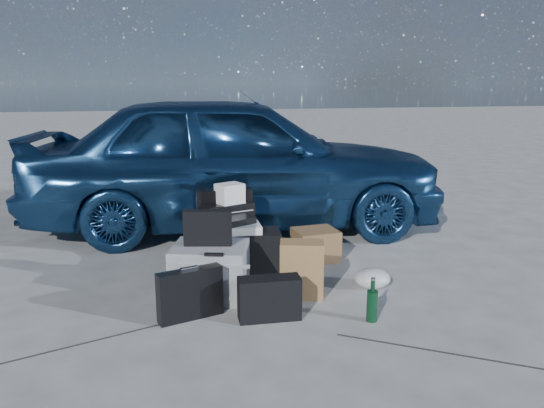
# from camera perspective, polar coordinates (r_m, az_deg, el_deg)

# --- Properties ---
(ground) EXTENTS (60.00, 60.00, 0.00)m
(ground) POSITION_cam_1_polar(r_m,az_deg,el_deg) (4.21, 0.21, -9.85)
(ground) COLOR beige
(ground) RESTS_ON ground
(car) EXTENTS (4.75, 2.41, 1.55)m
(car) POSITION_cam_1_polar(r_m,az_deg,el_deg) (6.02, -3.92, 4.71)
(car) COLOR #235085
(car) RESTS_ON ground
(pelican_case) EXTENTS (0.68, 0.61, 0.41)m
(pelican_case) POSITION_cam_1_polar(r_m,az_deg,el_deg) (4.17, -6.66, -7.15)
(pelican_case) COLOR #A8AAAD
(pelican_case) RESTS_ON ground
(laptop_bag) EXTENTS (0.38, 0.18, 0.27)m
(laptop_bag) POSITION_cam_1_polar(r_m,az_deg,el_deg) (4.08, -6.93, -2.56)
(laptop_bag) COLOR black
(laptop_bag) RESTS_ON pelican_case
(briefcase) EXTENTS (0.47, 0.23, 0.36)m
(briefcase) POSITION_cam_1_polar(r_m,az_deg,el_deg) (3.81, -8.80, -9.55)
(briefcase) COLOR black
(briefcase) RESTS_ON ground
(suitcase_left) EXTENTS (0.52, 0.20, 0.67)m
(suitcase_left) POSITION_cam_1_polar(r_m,az_deg,el_deg) (5.02, -5.12, -2.09)
(suitcase_left) COLOR black
(suitcase_left) RESTS_ON ground
(suitcase_right) EXTENTS (0.49, 0.28, 0.55)m
(suitcase_right) POSITION_cam_1_polar(r_m,az_deg,el_deg) (4.93, -4.61, -3.07)
(suitcase_right) COLOR black
(suitcase_right) RESTS_ON ground
(white_carton) EXTENTS (0.28, 0.26, 0.18)m
(white_carton) POSITION_cam_1_polar(r_m,az_deg,el_deg) (4.86, -4.57, 1.14)
(white_carton) COLOR white
(white_carton) RESTS_ON suitcase_right
(duffel_bag) EXTENTS (0.79, 0.42, 0.38)m
(duffel_bag) POSITION_cam_1_polar(r_m,az_deg,el_deg) (4.64, -3.80, -5.22)
(duffel_bag) COLOR black
(duffel_bag) RESTS_ON ground
(flat_box_white) EXTENTS (0.41, 0.32, 0.07)m
(flat_box_white) POSITION_cam_1_polar(r_m,az_deg,el_deg) (4.58, -3.78, -2.57)
(flat_box_white) COLOR white
(flat_box_white) RESTS_ON duffel_bag
(flat_box_black) EXTENTS (0.32, 0.28, 0.06)m
(flat_box_black) POSITION_cam_1_polar(r_m,az_deg,el_deg) (4.57, -3.70, -1.77)
(flat_box_black) COLOR black
(flat_box_black) RESTS_ON flat_box_white
(kraft_bag) EXTENTS (0.38, 0.29, 0.44)m
(kraft_bag) POSITION_cam_1_polar(r_m,az_deg,el_deg) (4.13, 3.20, -7.03)
(kraft_bag) COLOR #A47B47
(kraft_bag) RESTS_ON ground
(cardboard_box) EXTENTS (0.41, 0.36, 0.29)m
(cardboard_box) POSITION_cam_1_polar(r_m,az_deg,el_deg) (5.00, 4.69, -4.38)
(cardboard_box) COLOR olive
(cardboard_box) RESTS_ON ground
(plastic_bag) EXTENTS (0.32, 0.28, 0.16)m
(plastic_bag) POSITION_cam_1_polar(r_m,az_deg,el_deg) (4.41, 10.73, -7.86)
(plastic_bag) COLOR silver
(plastic_bag) RESTS_ON ground
(messenger_bag) EXTENTS (0.45, 0.19, 0.31)m
(messenger_bag) POSITION_cam_1_polar(r_m,az_deg,el_deg) (3.77, -0.30, -10.11)
(messenger_bag) COLOR black
(messenger_bag) RESTS_ON ground
(green_bottle) EXTENTS (0.09, 0.09, 0.30)m
(green_bottle) POSITION_cam_1_polar(r_m,az_deg,el_deg) (3.80, 10.73, -10.17)
(green_bottle) COLOR black
(green_bottle) RESTS_ON ground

